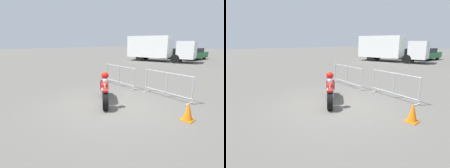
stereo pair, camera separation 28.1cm
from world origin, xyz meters
TOP-DOWN VIEW (x-y plane):
  - ground_plane at (0.00, 0.00)m, footprint 120.00×120.00m
  - motorcycle at (-0.55, 0.01)m, footprint 1.91×1.63m
  - crowd_barrier_near at (-1.93, 2.28)m, footprint 2.36×0.70m
  - crowd_barrier_far at (0.84, 2.28)m, footprint 2.36×0.70m
  - box_truck at (-7.32, 14.35)m, footprint 8.00×3.88m
  - parked_car_tan at (-11.24, 19.40)m, footprint 1.98×4.19m
  - parked_car_black at (-8.08, 19.44)m, footprint 1.98×4.18m
  - parked_car_green at (-4.92, 19.52)m, footprint 2.16×4.56m
  - traffic_cone at (2.45, 0.69)m, footprint 0.34×0.34m

SIDE VIEW (x-z plane):
  - ground_plane at x=0.00m, z-range 0.00..0.00m
  - traffic_cone at x=2.45m, z-range -0.01..0.58m
  - motorcycle at x=-0.55m, z-range -0.16..1.16m
  - crowd_barrier_near at x=-1.93m, z-range 0.02..1.09m
  - crowd_barrier_far at x=0.84m, z-range 0.02..1.09m
  - parked_car_black at x=-8.08m, z-range 0.01..1.39m
  - parked_car_tan at x=-11.24m, z-range 0.01..1.39m
  - parked_car_green at x=-4.92m, z-range 0.01..1.51m
  - box_truck at x=-7.32m, z-range 0.15..3.13m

